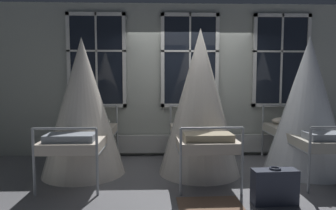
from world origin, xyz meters
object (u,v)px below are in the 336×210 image
Objects in this scene: cot_second at (200,104)px; cot_first at (83,108)px; cot_third at (307,107)px; suitcase_dark at (275,186)px.

cot_first is at bearing 87.63° from cot_second.
cot_first is 0.98× the size of cot_third.
cot_third is at bearing 48.47° from suitcase_dark.
cot_first is 3.74m from cot_third.
cot_second is 1.78m from suitcase_dark.
cot_third is at bearing -91.33° from cot_second.
suitcase_dark is at bearing 142.76° from cot_third.
suitcase_dark is at bearing -151.17° from cot_second.
suitcase_dark is (-1.05, -1.31, -0.88)m from cot_third.
cot_first is 1.93m from cot_second.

